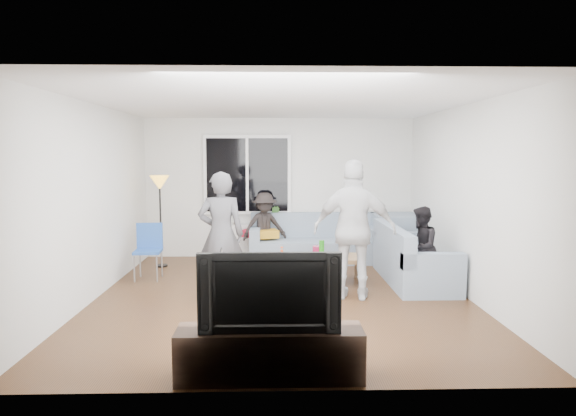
{
  "coord_description": "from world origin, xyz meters",
  "views": [
    {
      "loc": [
        -0.1,
        -6.67,
        1.92
      ],
      "look_at": [
        0.1,
        0.6,
        1.15
      ],
      "focal_mm": 31.29,
      "sensor_mm": 36.0,
      "label": 1
    }
  ],
  "objects_px": {
    "player_left": "(221,235)",
    "television": "(270,290)",
    "sofa_back_section": "(314,238)",
    "tv_console": "(270,353)",
    "coffee_table": "(326,269)",
    "side_chair": "(148,252)",
    "spectator_back": "(264,227)",
    "sofa_right_section": "(414,254)",
    "spectator_right": "(421,247)",
    "floor_lamp": "(161,222)",
    "player_right": "(354,230)"
  },
  "relations": [
    {
      "from": "side_chair",
      "to": "floor_lamp",
      "type": "height_order",
      "value": "floor_lamp"
    },
    {
      "from": "sofa_back_section",
      "to": "spectator_right",
      "type": "height_order",
      "value": "spectator_right"
    },
    {
      "from": "floor_lamp",
      "to": "sofa_right_section",
      "type": "bearing_deg",
      "value": -15.72
    },
    {
      "from": "sofa_back_section",
      "to": "spectator_right",
      "type": "relative_size",
      "value": 1.95
    },
    {
      "from": "floor_lamp",
      "to": "player_right",
      "type": "height_order",
      "value": "player_right"
    },
    {
      "from": "coffee_table",
      "to": "side_chair",
      "type": "relative_size",
      "value": 1.28
    },
    {
      "from": "floor_lamp",
      "to": "player_left",
      "type": "xyz_separation_m",
      "value": [
        1.23,
        -1.85,
        0.07
      ]
    },
    {
      "from": "sofa_right_section",
      "to": "television",
      "type": "height_order",
      "value": "television"
    },
    {
      "from": "spectator_right",
      "to": "player_right",
      "type": "bearing_deg",
      "value": -42.82
    },
    {
      "from": "tv_console",
      "to": "floor_lamp",
      "type": "bearing_deg",
      "value": 113.44
    },
    {
      "from": "coffee_table",
      "to": "spectator_right",
      "type": "relative_size",
      "value": 0.93
    },
    {
      "from": "coffee_table",
      "to": "player_left",
      "type": "bearing_deg",
      "value": -154.95
    },
    {
      "from": "floor_lamp",
      "to": "television",
      "type": "xyz_separation_m",
      "value": [
        1.91,
        -4.4,
        0.0
      ]
    },
    {
      "from": "player_right",
      "to": "spectator_right",
      "type": "xyz_separation_m",
      "value": [
        1.06,
        0.55,
        -0.34
      ]
    },
    {
      "from": "side_chair",
      "to": "spectator_back",
      "type": "bearing_deg",
      "value": 32.74
    },
    {
      "from": "television",
      "to": "tv_console",
      "type": "bearing_deg",
      "value": 180.0
    },
    {
      "from": "coffee_table",
      "to": "television",
      "type": "xyz_separation_m",
      "value": [
        -0.82,
        -3.25,
        0.58
      ]
    },
    {
      "from": "sofa_back_section",
      "to": "spectator_back",
      "type": "relative_size",
      "value": 1.85
    },
    {
      "from": "floor_lamp",
      "to": "spectator_back",
      "type": "xyz_separation_m",
      "value": [
        1.77,
        0.4,
        -0.16
      ]
    },
    {
      "from": "side_chair",
      "to": "tv_console",
      "type": "distance_m",
      "value": 3.99
    },
    {
      "from": "coffee_table",
      "to": "spectator_right",
      "type": "xyz_separation_m",
      "value": [
        1.34,
        -0.31,
        0.39
      ]
    },
    {
      "from": "spectator_back",
      "to": "sofa_right_section",
      "type": "bearing_deg",
      "value": -51.27
    },
    {
      "from": "sofa_back_section",
      "to": "player_left",
      "type": "bearing_deg",
      "value": -122.95
    },
    {
      "from": "sofa_back_section",
      "to": "side_chair",
      "type": "bearing_deg",
      "value": -154.53
    },
    {
      "from": "floor_lamp",
      "to": "player_left",
      "type": "distance_m",
      "value": 2.22
    },
    {
      "from": "television",
      "to": "side_chair",
      "type": "bearing_deg",
      "value": 118.61
    },
    {
      "from": "floor_lamp",
      "to": "spectator_right",
      "type": "height_order",
      "value": "floor_lamp"
    },
    {
      "from": "coffee_table",
      "to": "floor_lamp",
      "type": "height_order",
      "value": "floor_lamp"
    },
    {
      "from": "sofa_right_section",
      "to": "floor_lamp",
      "type": "xyz_separation_m",
      "value": [
        -4.07,
        1.15,
        0.36
      ]
    },
    {
      "from": "tv_console",
      "to": "television",
      "type": "distance_m",
      "value": 0.56
    },
    {
      "from": "floor_lamp",
      "to": "television",
      "type": "relative_size",
      "value": 1.31
    },
    {
      "from": "sofa_back_section",
      "to": "floor_lamp",
      "type": "relative_size",
      "value": 1.47
    },
    {
      "from": "sofa_back_section",
      "to": "floor_lamp",
      "type": "bearing_deg",
      "value": -172.17
    },
    {
      "from": "side_chair",
      "to": "tv_console",
      "type": "relative_size",
      "value": 0.54
    },
    {
      "from": "tv_console",
      "to": "player_right",
      "type": "bearing_deg",
      "value": 65.19
    },
    {
      "from": "coffee_table",
      "to": "side_chair",
      "type": "height_order",
      "value": "side_chair"
    },
    {
      "from": "spectator_back",
      "to": "tv_console",
      "type": "height_order",
      "value": "spectator_back"
    },
    {
      "from": "spectator_right",
      "to": "television",
      "type": "xyz_separation_m",
      "value": [
        -2.16,
        -2.94,
        0.19
      ]
    },
    {
      "from": "spectator_right",
      "to": "player_left",
      "type": "bearing_deg",
      "value": -62.59
    },
    {
      "from": "sofa_right_section",
      "to": "player_right",
      "type": "distance_m",
      "value": 1.46
    },
    {
      "from": "coffee_table",
      "to": "spectator_right",
      "type": "height_order",
      "value": "spectator_right"
    },
    {
      "from": "player_left",
      "to": "television",
      "type": "relative_size",
      "value": 1.43
    },
    {
      "from": "floor_lamp",
      "to": "player_left",
      "type": "height_order",
      "value": "player_left"
    },
    {
      "from": "spectator_right",
      "to": "spectator_back",
      "type": "relative_size",
      "value": 0.95
    },
    {
      "from": "tv_console",
      "to": "television",
      "type": "relative_size",
      "value": 1.34
    },
    {
      "from": "coffee_table",
      "to": "floor_lamp",
      "type": "xyz_separation_m",
      "value": [
        -2.73,
        1.15,
        0.58
      ]
    },
    {
      "from": "coffee_table",
      "to": "spectator_back",
      "type": "xyz_separation_m",
      "value": [
        -0.96,
        1.55,
        0.42
      ]
    },
    {
      "from": "sofa_back_section",
      "to": "tv_console",
      "type": "relative_size",
      "value": 1.44
    },
    {
      "from": "floor_lamp",
      "to": "spectator_right",
      "type": "xyz_separation_m",
      "value": [
        4.07,
        -1.46,
        -0.19
      ]
    },
    {
      "from": "sofa_right_section",
      "to": "spectator_right",
      "type": "xyz_separation_m",
      "value": [
        0.0,
        -0.32,
        0.17
      ]
    }
  ]
}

